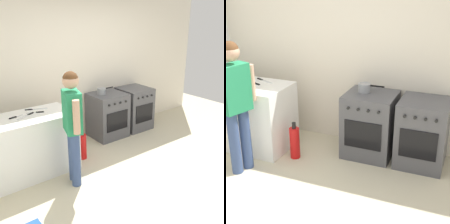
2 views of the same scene
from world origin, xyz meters
The scene contains 12 objects.
ground_plane centered at (0.00, 0.00, 0.00)m, with size 8.00×8.00×0.00m, color beige.
back_wall centered at (0.00, 1.95, 1.30)m, with size 6.00×0.10×2.60m, color silver.
counter_unit centered at (-1.35, 1.20, 0.45)m, with size 1.30×0.70×0.90m, color white.
oven_left centered at (0.35, 1.58, 0.43)m, with size 0.64×0.62×0.85m.
oven_right centered at (1.03, 1.58, 0.43)m, with size 0.59×0.62×0.85m.
pot centered at (0.25, 1.62, 0.91)m, with size 0.34×0.16×0.11m.
knife_utility centered at (-1.19, 1.26, 0.90)m, with size 0.24×0.12×0.01m.
knife_paring centered at (-1.50, 1.26, 0.91)m, with size 0.21×0.07×0.01m.
knife_carving centered at (-1.14, 1.41, 0.90)m, with size 0.32×0.15×0.01m.
knife_chef centered at (-1.35, 1.22, 0.90)m, with size 0.30×0.15×0.01m.
person centered at (-0.97, 0.58, 0.95)m, with size 0.29×0.55×1.59m.
fire_extinguisher centered at (-0.52, 1.10, 0.22)m, with size 0.13×0.13×0.50m.
Camera 1 is at (-2.66, -2.47, 2.28)m, focal length 45.00 mm.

